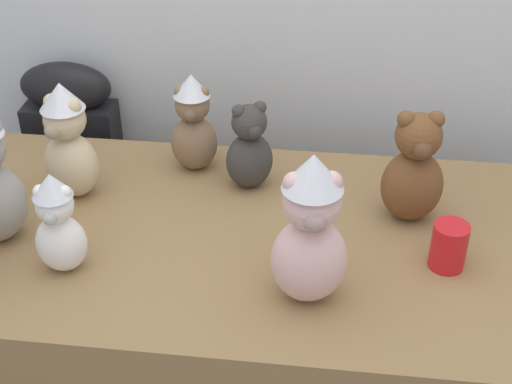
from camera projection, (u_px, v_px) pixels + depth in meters
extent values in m
cube|color=olive|center=(256.00, 346.00, 1.94)|extent=(1.61, 0.81, 0.75)
cube|color=black|center=(85.00, 210.00, 2.44)|extent=(0.28, 0.13, 0.78)
ellipsoid|color=black|center=(66.00, 87.00, 2.19)|extent=(0.28, 0.13, 0.15)
ellipsoid|color=#383533|center=(249.00, 161.00, 1.87)|extent=(0.16, 0.15, 0.15)
sphere|color=#383533|center=(249.00, 122.00, 1.81)|extent=(0.09, 0.09, 0.09)
sphere|color=#383533|center=(238.00, 111.00, 1.78)|extent=(0.03, 0.03, 0.03)
sphere|color=#383533|center=(260.00, 107.00, 1.80)|extent=(0.03, 0.03, 0.03)
sphere|color=#32302E|center=(255.00, 132.00, 1.78)|extent=(0.04, 0.04, 0.04)
ellipsoid|color=beige|center=(309.00, 260.00, 1.49)|extent=(0.18, 0.16, 0.19)
sphere|color=beige|center=(312.00, 202.00, 1.41)|extent=(0.12, 0.12, 0.12)
sphere|color=beige|center=(294.00, 183.00, 1.39)|extent=(0.04, 0.04, 0.04)
sphere|color=beige|center=(332.00, 182.00, 1.39)|extent=(0.04, 0.04, 0.04)
sphere|color=#A88783|center=(314.00, 221.00, 1.38)|extent=(0.05, 0.05, 0.05)
cone|color=silver|center=(313.00, 172.00, 1.38)|extent=(0.12, 0.12, 0.08)
ellipsoid|color=#7F6047|center=(194.00, 143.00, 1.94)|extent=(0.13, 0.11, 0.15)
sphere|color=#7F6047|center=(192.00, 105.00, 1.88)|extent=(0.09, 0.09, 0.09)
sphere|color=#7F6047|center=(181.00, 92.00, 1.86)|extent=(0.03, 0.03, 0.03)
sphere|color=#7F6047|center=(203.00, 92.00, 1.86)|extent=(0.03, 0.03, 0.03)
sphere|color=brown|center=(190.00, 114.00, 1.85)|extent=(0.04, 0.04, 0.04)
cone|color=silver|center=(191.00, 85.00, 1.85)|extent=(0.10, 0.10, 0.06)
ellipsoid|color=#CCB78E|center=(72.00, 165.00, 1.83)|extent=(0.17, 0.16, 0.17)
sphere|color=#CCB78E|center=(65.00, 119.00, 1.76)|extent=(0.10, 0.10, 0.10)
sphere|color=#CCB78E|center=(51.00, 102.00, 1.75)|extent=(0.04, 0.04, 0.04)
sphere|color=#CCB78E|center=(73.00, 107.00, 1.72)|extent=(0.04, 0.04, 0.04)
sphere|color=#9D8E71|center=(53.00, 131.00, 1.73)|extent=(0.04, 0.04, 0.04)
cone|color=silver|center=(61.00, 96.00, 1.72)|extent=(0.11, 0.11, 0.07)
ellipsoid|color=brown|center=(412.00, 186.00, 1.74)|extent=(0.16, 0.14, 0.18)
sphere|color=brown|center=(419.00, 136.00, 1.67)|extent=(0.11, 0.11, 0.11)
sphere|color=brown|center=(406.00, 120.00, 1.64)|extent=(0.04, 0.04, 0.04)
sphere|color=brown|center=(436.00, 119.00, 1.64)|extent=(0.04, 0.04, 0.04)
sphere|color=brown|center=(422.00, 150.00, 1.63)|extent=(0.05, 0.05, 0.05)
ellipsoid|color=white|center=(62.00, 243.00, 1.59)|extent=(0.12, 0.10, 0.14)
sphere|color=white|center=(54.00, 205.00, 1.53)|extent=(0.08, 0.08, 0.08)
sphere|color=white|center=(40.00, 192.00, 1.52)|extent=(0.03, 0.03, 0.03)
sphere|color=white|center=(64.00, 192.00, 1.51)|extent=(0.03, 0.03, 0.03)
sphere|color=#B4B3AF|center=(50.00, 217.00, 1.51)|extent=(0.03, 0.03, 0.03)
cone|color=silver|center=(51.00, 185.00, 1.51)|extent=(0.09, 0.09, 0.05)
cylinder|color=red|center=(449.00, 246.00, 1.60)|extent=(0.08, 0.08, 0.11)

